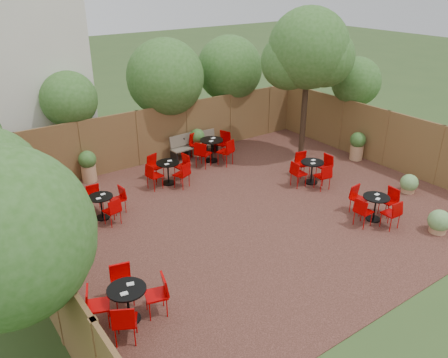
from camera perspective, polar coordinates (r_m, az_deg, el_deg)
ground at (r=13.32m, az=3.22°, el=-4.06°), size 80.00×80.00×0.00m
courtyard_paving at (r=13.32m, az=3.22°, el=-4.02°), size 12.00×10.00×0.02m
fence_back at (r=16.77m, az=-7.45°, el=5.65°), size 12.00×0.08×2.00m
fence_left at (r=10.62m, az=-23.13°, el=-8.02°), size 0.08×10.00×2.00m
fence_right at (r=17.05m, az=19.33°, el=4.76°), size 0.08×10.00×2.00m
overhang_foliage at (r=13.48m, az=-10.25°, el=8.55°), size 15.58×10.97×2.79m
courtyard_tree at (r=16.37m, az=10.40°, el=15.09°), size 2.87×2.78×5.31m
park_bench_left at (r=17.00m, az=-4.45°, el=4.17°), size 1.46×0.54×0.89m
park_bench_right at (r=17.25m, az=-3.00°, el=4.47°), size 1.41×0.53×0.86m
bistro_tables at (r=13.59m, az=-0.41°, el=-1.25°), size 9.16×7.77×0.94m
planters at (r=15.69m, az=-6.43°, el=2.72°), size 11.10×4.40×1.05m
low_shrubs at (r=14.26m, az=25.61°, el=-3.21°), size 2.05×3.23×0.63m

